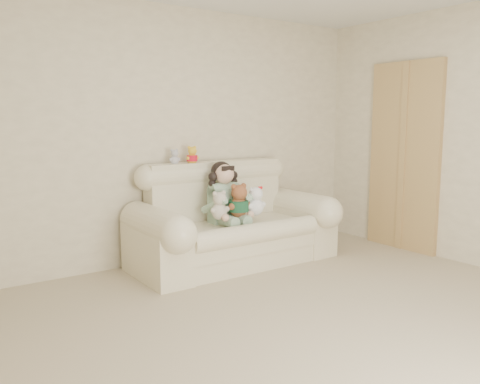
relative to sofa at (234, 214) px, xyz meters
name	(u,v)px	position (x,y,z in m)	size (l,w,h in m)	color
floor	(363,340)	(-0.32, -2.00, -0.52)	(5.00, 5.00, 0.00)	tan
wall_back	(182,136)	(-0.32, 0.50, 0.78)	(4.50, 4.50, 0.00)	beige
sofa	(234,214)	(0.00, 0.00, 0.00)	(2.10, 0.95, 1.03)	beige
door_panel	(404,157)	(1.90, -0.60, 0.54)	(0.06, 0.90, 2.10)	#A07244
seated_child	(224,192)	(-0.08, 0.08, 0.22)	(0.38, 0.47, 0.64)	#327541
brown_teddy	(239,197)	(-0.02, -0.11, 0.18)	(0.26, 0.20, 0.40)	brown
white_cat	(255,198)	(0.17, -0.13, 0.16)	(0.23, 0.17, 0.35)	white
cream_teddy	(219,203)	(-0.24, -0.10, 0.15)	(0.21, 0.16, 0.33)	beige
yellow_mini_bear	(192,153)	(-0.29, 0.34, 0.61)	(0.14, 0.11, 0.22)	yellow
grey_mini_plush	(174,156)	(-0.48, 0.36, 0.59)	(0.12, 0.09, 0.19)	silver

